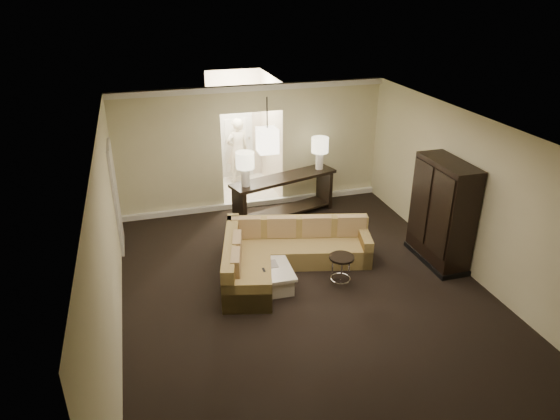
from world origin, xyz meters
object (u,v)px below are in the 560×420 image
object	(u,v)px
armoire	(442,215)
drink_table	(341,264)
console_table	(284,193)
person	(237,147)
sectional_sofa	(282,254)
coffee_table	(266,278)

from	to	relation	value
armoire	drink_table	size ratio (longest dim) A/B	3.65
console_table	person	size ratio (longest dim) A/B	1.35
person	drink_table	bearing A→B (deg)	84.57
sectional_sofa	coffee_table	size ratio (longest dim) A/B	3.36
armoire	person	size ratio (longest dim) A/B	1.06
armoire	person	world-z (taller)	armoire
sectional_sofa	coffee_table	bearing A→B (deg)	-117.91
console_table	coffee_table	bearing A→B (deg)	-129.40
sectional_sofa	person	bearing A→B (deg)	102.19
coffee_table	drink_table	xyz separation A→B (m)	(1.27, -0.26, 0.20)
armoire	person	distance (m)	5.72
sectional_sofa	console_table	xyz separation A→B (m)	(0.67, 2.13, 0.25)
person	sectional_sofa	bearing A→B (deg)	75.23
armoire	drink_table	bearing A→B (deg)	-173.21
drink_table	person	size ratio (longest dim) A/B	0.29
coffee_table	armoire	distance (m)	3.38
coffee_table	console_table	size ratio (longest dim) A/B	0.36
person	coffee_table	bearing A→B (deg)	70.48
coffee_table	armoire	bearing A→B (deg)	-0.31
sectional_sofa	person	world-z (taller)	person
drink_table	coffee_table	bearing A→B (deg)	168.47
coffee_table	person	bearing A→B (deg)	83.45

